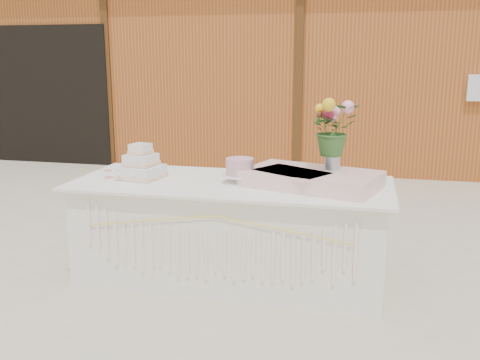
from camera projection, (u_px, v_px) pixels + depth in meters
name	position (u px, v px, depth m)	size (l,w,h in m)	color
ground	(231.00, 277.00, 4.21)	(80.00, 80.00, 0.00)	beige
barn	(312.00, 59.00, 9.53)	(12.60, 4.60, 3.30)	#AE5424
cake_table	(231.00, 231.00, 4.12)	(2.40, 1.00, 0.77)	white
wedding_cake	(141.00, 167.00, 4.15)	(0.35, 0.35, 0.27)	white
pink_cake_stand	(240.00, 169.00, 3.97)	(0.26, 0.26, 0.19)	white
satin_runner	(312.00, 179.00, 3.88)	(0.94, 0.54, 0.12)	#F8CCC7
flower_vase	(332.00, 159.00, 3.88)	(0.12, 0.12, 0.16)	#B8B8BD
bouquet	(334.00, 123.00, 3.82)	(0.34, 0.29, 0.38)	#325D25
loose_flowers	(111.00, 172.00, 4.35)	(0.14, 0.33, 0.02)	pink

